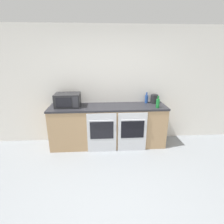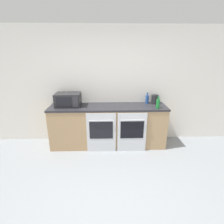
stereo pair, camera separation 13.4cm
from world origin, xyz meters
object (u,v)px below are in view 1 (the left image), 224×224
oven_left (102,133)px  oven_right (132,132)px  kettle (154,99)px  microwave (68,100)px  bottle_blue (147,99)px  bottle_green (158,103)px

oven_left → oven_right: same height
oven_left → kettle: size_ratio=4.17×
kettle → oven_left: bearing=-157.9°
microwave → bottle_blue: bearing=5.1°
microwave → kettle: 1.94m
oven_left → bottle_green: 1.33m
bottle_green → oven_left: bearing=-173.6°
bottle_green → kettle: size_ratio=1.21×
kettle → bottle_blue: bearing=173.8°
oven_left → microwave: microwave is taller
oven_left → bottle_blue: size_ratio=3.52×
oven_left → oven_right: size_ratio=1.00×
bottle_green → bottle_blue: 0.41m
oven_left → bottle_green: size_ratio=3.43×
bottle_blue → kettle: size_ratio=1.18×
bottle_green → kettle: 0.36m
oven_left → oven_right: (0.64, 0.00, 0.00)m
oven_right → bottle_blue: 0.87m
oven_right → bottle_green: 0.81m
oven_right → oven_left: bearing=180.0°
oven_left → bottle_blue: 1.30m
microwave → bottle_blue: 1.76m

